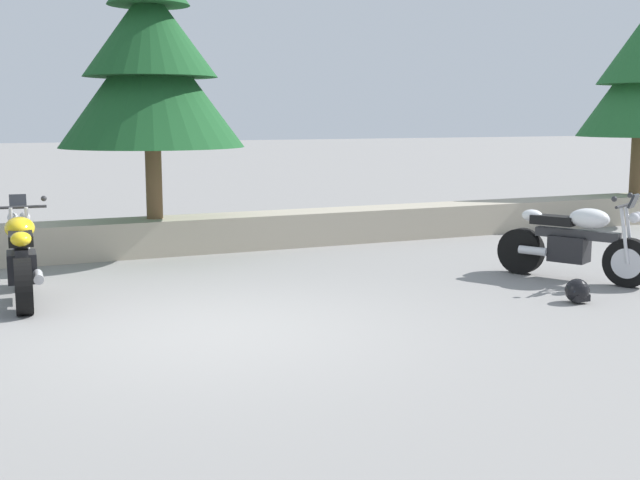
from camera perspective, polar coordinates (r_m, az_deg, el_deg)
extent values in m
plane|color=gray|center=(8.30, -7.49, -6.31)|extent=(120.00, 120.00, 0.00)
cube|color=#A89E89|center=(12.84, -13.46, 0.12)|extent=(36.00, 0.80, 0.55)
cylinder|color=black|center=(10.80, -20.17, -1.59)|extent=(0.17, 0.63, 0.62)
cylinder|color=black|center=(9.38, -20.02, -3.08)|extent=(0.21, 0.63, 0.62)
cylinder|color=silver|center=(10.80, -20.17, -1.59)|extent=(0.18, 0.39, 0.38)
cube|color=black|center=(10.02, -20.13, -1.77)|extent=(0.34, 0.49, 0.34)
cube|color=#2D2D30|center=(10.09, -20.19, -0.56)|extent=(0.19, 1.11, 0.12)
ellipsoid|color=yellow|center=(10.20, -20.27, 0.79)|extent=(0.36, 0.54, 0.26)
cube|color=black|center=(9.74, -20.21, 0.08)|extent=(0.29, 0.57, 0.12)
ellipsoid|color=yellow|center=(9.43, -20.20, 0.06)|extent=(0.23, 0.29, 0.16)
cylinder|color=#2D2D30|center=(10.62, -20.36, 2.16)|extent=(0.66, 0.07, 0.04)
sphere|color=silver|center=(10.77, -20.70, 1.48)|extent=(0.13, 0.13, 0.13)
sphere|color=silver|center=(10.77, -19.96, 1.52)|extent=(0.13, 0.13, 0.13)
cube|color=#26282D|center=(10.71, -20.39, 2.54)|extent=(0.20, 0.10, 0.18)
cylinder|color=silver|center=(9.61, -19.11, -2.45)|extent=(0.13, 0.38, 0.11)
cylinder|color=silver|center=(10.70, -20.74, 0.25)|extent=(0.05, 0.17, 0.73)
cylinder|color=silver|center=(10.70, -19.78, 0.30)|extent=(0.05, 0.17, 0.73)
sphere|color=#2D2D30|center=(10.57, -18.76, 2.77)|extent=(0.07, 0.07, 0.07)
cylinder|color=black|center=(10.94, 20.76, -1.49)|extent=(0.42, 0.61, 0.62)
cylinder|color=black|center=(11.44, 13.89, -0.75)|extent=(0.45, 0.63, 0.62)
cylinder|color=silver|center=(10.94, 20.76, -1.49)|extent=(0.32, 0.41, 0.38)
cube|color=black|center=(11.17, 17.03, -0.58)|extent=(0.51, 0.57, 0.34)
cube|color=#2D2D30|center=(11.11, 17.56, 0.38)|extent=(0.64, 1.04, 0.12)
ellipsoid|color=white|center=(11.03, 18.34, 1.44)|extent=(0.55, 0.62, 0.26)
cube|color=black|center=(11.20, 16.02, 1.35)|extent=(0.49, 0.62, 0.12)
ellipsoid|color=white|center=(11.31, 14.62, 1.68)|extent=(0.33, 0.35, 0.16)
cylinder|color=#2D2D30|center=(10.86, 20.57, 2.29)|extent=(0.60, 0.34, 0.04)
sphere|color=silver|center=(10.90, 21.34, 1.53)|extent=(0.13, 0.13, 0.13)
sphere|color=silver|center=(10.77, 21.12, 1.46)|extent=(0.13, 0.13, 0.13)
cube|color=#26282D|center=(10.83, 21.09, 2.56)|extent=(0.22, 0.18, 0.18)
cylinder|color=silver|center=(11.19, 14.67, -0.73)|extent=(0.28, 0.39, 0.11)
cylinder|color=silver|center=(10.98, 20.81, 0.45)|extent=(0.12, 0.16, 0.73)
cylinder|color=silver|center=(10.81, 20.52, 0.34)|extent=(0.12, 0.16, 0.73)
sphere|color=#2D2D30|center=(11.15, 20.87, 2.94)|extent=(0.07, 0.07, 0.07)
sphere|color=#2D2D30|center=(10.58, 19.89, 2.71)|extent=(0.07, 0.07, 0.07)
sphere|color=black|center=(9.86, 17.55, -3.41)|extent=(0.28, 0.28, 0.28)
ellipsoid|color=black|center=(9.80, 17.85, -3.43)|extent=(0.23, 0.06, 0.12)
cube|color=black|center=(9.82, 17.82, -3.89)|extent=(0.20, 0.08, 0.08)
cylinder|color=brown|center=(12.89, -11.57, 4.75)|extent=(0.25, 0.25, 1.48)
cone|color=#194C23|center=(12.87, -11.75, 10.67)|extent=(2.82, 2.82, 1.93)
cone|color=#194C23|center=(12.92, -11.86, 14.17)|extent=(2.03, 2.03, 1.39)
cylinder|color=brown|center=(17.76, 21.38, 5.51)|extent=(0.30, 0.30, 1.56)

